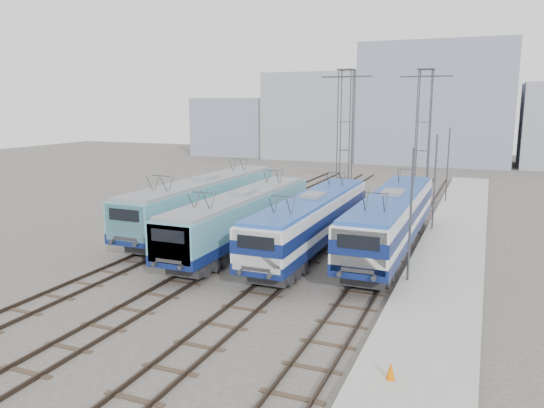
{
  "coord_description": "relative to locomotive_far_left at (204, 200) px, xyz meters",
  "views": [
    {
      "loc": [
        11.96,
        -24.35,
        9.1
      ],
      "look_at": [
        -0.88,
        7.0,
        2.66
      ],
      "focal_mm": 35.0,
      "sensor_mm": 36.0,
      "label": 1
    }
  ],
  "objects": [
    {
      "name": "building_center",
      "position": [
        10.75,
        53.58,
        6.7
      ],
      "size": [
        22.0,
        14.0,
        18.0
      ],
      "primitive_type": "cube",
      "color": "gray",
      "rests_on": "ground"
    },
    {
      "name": "locomotive_center_right",
      "position": [
        9.0,
        -2.62,
        -0.09
      ],
      "size": [
        2.72,
        17.22,
        3.24
      ],
      "color": "#0C1A51",
      "rests_on": "ground"
    },
    {
      "name": "building_far_west",
      "position": [
        -23.25,
        53.58,
        2.7
      ],
      "size": [
        14.0,
        10.0,
        10.0
      ],
      "primitive_type": "cube",
      "color": "gray",
      "rests_on": "ground"
    },
    {
      "name": "ground",
      "position": [
        6.75,
        -8.42,
        -2.3
      ],
      "size": [
        160.0,
        160.0,
        0.0
      ],
      "primitive_type": "plane",
      "color": "#514C47"
    },
    {
      "name": "building_west",
      "position": [
        -7.25,
        53.58,
        4.7
      ],
      "size": [
        18.0,
        12.0,
        14.0
      ],
      "primitive_type": "cube",
      "color": "#8C929C",
      "rests_on": "ground"
    },
    {
      "name": "locomotive_far_right",
      "position": [
        13.5,
        -0.81,
        0.01
      ],
      "size": [
        2.86,
        18.07,
        3.4
      ],
      "color": "#0C1A51",
      "rests_on": "ground"
    },
    {
      "name": "locomotive_center_left",
      "position": [
        4.5,
        -3.13,
        -0.16
      ],
      "size": [
        2.72,
        17.13,
        3.22
      ],
      "color": "#0C1A51",
      "rests_on": "ground"
    },
    {
      "name": "platform",
      "position": [
        16.95,
        -0.42,
        -2.15
      ],
      "size": [
        4.0,
        70.0,
        0.3
      ],
      "primitive_type": "cube",
      "color": "#9E9E99",
      "rests_on": "ground"
    },
    {
      "name": "mast_front",
      "position": [
        15.35,
        -6.42,
        1.2
      ],
      "size": [
        0.12,
        0.12,
        7.0
      ],
      "primitive_type": "cylinder",
      "color": "#3F4247",
      "rests_on": "ground"
    },
    {
      "name": "locomotive_far_left",
      "position": [
        0.0,
        0.0,
        0.0
      ],
      "size": [
        2.93,
        18.49,
        3.48
      ],
      "color": "#0C1A51",
      "rests_on": "ground"
    },
    {
      "name": "catenary_tower_west",
      "position": [
        6.75,
        13.58,
        4.34
      ],
      "size": [
        4.5,
        1.2,
        12.0
      ],
      "color": "#3F4247",
      "rests_on": "ground"
    },
    {
      "name": "mast_mid",
      "position": [
        15.35,
        5.58,
        1.2
      ],
      "size": [
        0.12,
        0.12,
        7.0
      ],
      "primitive_type": "cylinder",
      "color": "#3F4247",
      "rests_on": "ground"
    },
    {
      "name": "catenary_tower_east",
      "position": [
        13.25,
        15.58,
        4.34
      ],
      "size": [
        4.5,
        1.2,
        12.0
      ],
      "color": "#3F4247",
      "rests_on": "ground"
    },
    {
      "name": "safety_cone",
      "position": [
        16.27,
        -16.68,
        -1.69
      ],
      "size": [
        0.29,
        0.29,
        0.61
      ],
      "primitive_type": "cone",
      "color": "#E66101",
      "rests_on": "platform"
    },
    {
      "name": "mast_rear",
      "position": [
        15.35,
        17.58,
        1.2
      ],
      "size": [
        0.12,
        0.12,
        7.0
      ],
      "primitive_type": "cylinder",
      "color": "#3F4247",
      "rests_on": "ground"
    }
  ]
}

